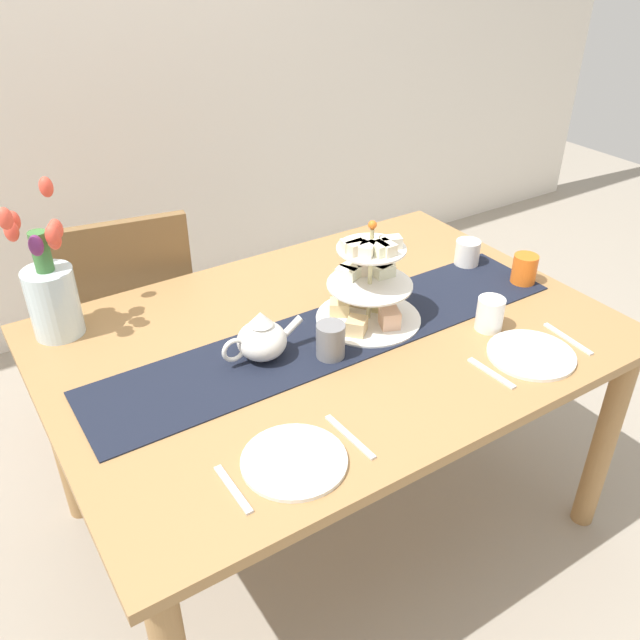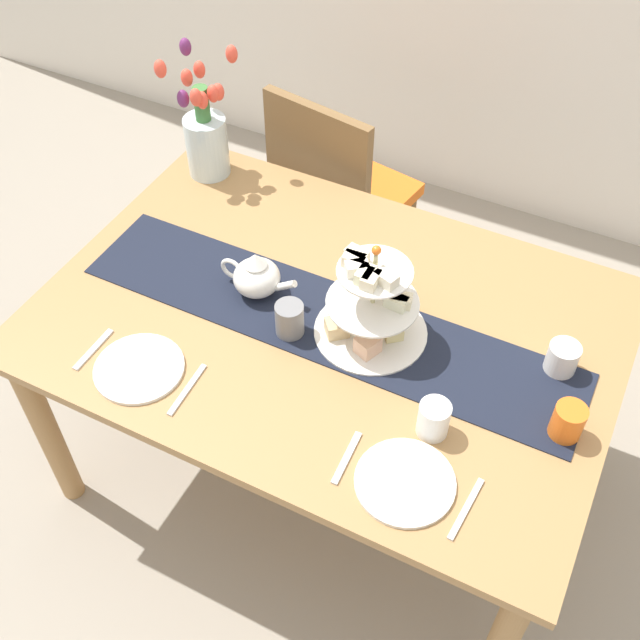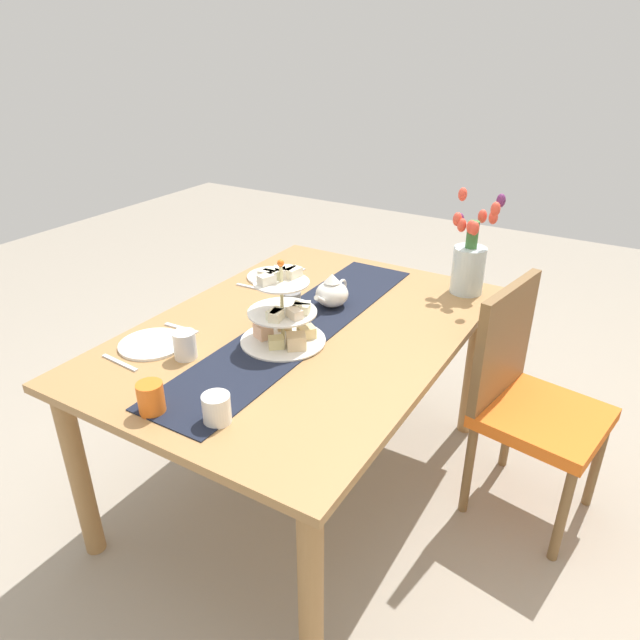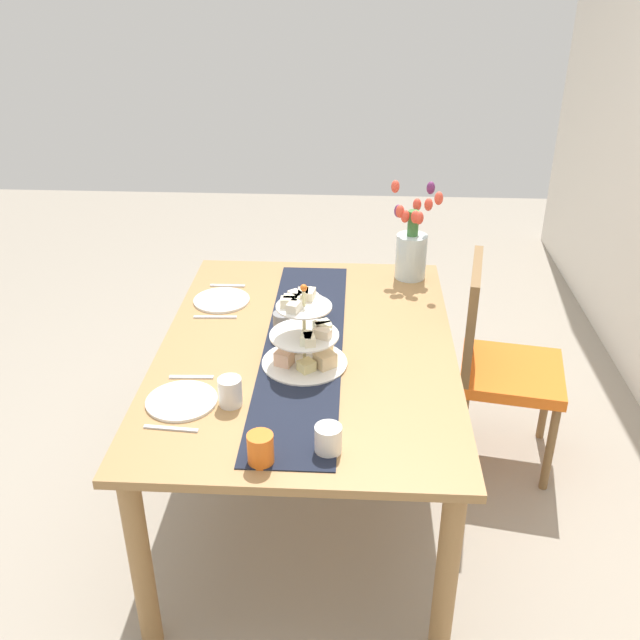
{
  "view_description": "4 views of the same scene",
  "coord_description": "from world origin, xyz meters",
  "px_view_note": "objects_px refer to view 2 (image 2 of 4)",
  "views": [
    {
      "loc": [
        -0.87,
        -1.28,
        1.74
      ],
      "look_at": [
        -0.08,
        -0.07,
        0.84
      ],
      "focal_mm": 37.37,
      "sensor_mm": 36.0,
      "label": 1
    },
    {
      "loc": [
        0.62,
        -1.27,
        2.26
      ],
      "look_at": [
        -0.0,
        -0.04,
        0.76
      ],
      "focal_mm": 43.33,
      "sensor_mm": 36.0,
      "label": 2
    },
    {
      "loc": [
        1.58,
        1.02,
        1.7
      ],
      "look_at": [
        -0.02,
        0.06,
        0.77
      ],
      "focal_mm": 32.22,
      "sensor_mm": 36.0,
      "label": 3
    },
    {
      "loc": [
        2.25,
        0.17,
        2.04
      ],
      "look_at": [
        -0.0,
        0.05,
        0.84
      ],
      "focal_mm": 40.0,
      "sensor_mm": 36.0,
      "label": 4
    }
  ],
  "objects_px": {
    "chair_left": "(336,191)",
    "dinner_plate_left": "(139,368)",
    "knife_right": "(466,509)",
    "tulip_vase": "(205,134)",
    "dinner_plate_right": "(405,482)",
    "dining_table": "(328,340)",
    "tiered_cake_stand": "(372,305)",
    "fork_right": "(347,458)",
    "knife_left": "(187,389)",
    "teapot": "(256,276)",
    "mug_white_text": "(434,419)",
    "fork_left": "(93,349)",
    "mug_grey": "(290,319)",
    "cream_jug": "(562,358)",
    "mug_orange": "(568,422)"
  },
  "relations": [
    {
      "from": "mug_grey",
      "to": "mug_white_text",
      "type": "xyz_separation_m",
      "value": [
        0.45,
        -0.12,
        -0.0
      ]
    },
    {
      "from": "knife_right",
      "to": "mug_grey",
      "type": "xyz_separation_m",
      "value": [
        -0.59,
        0.28,
        0.05
      ]
    },
    {
      "from": "dinner_plate_left",
      "to": "fork_left",
      "type": "relative_size",
      "value": 1.53
    },
    {
      "from": "dining_table",
      "to": "mug_grey",
      "type": "xyz_separation_m",
      "value": [
        -0.07,
        -0.09,
        0.15
      ]
    },
    {
      "from": "tulip_vase",
      "to": "dinner_plate_right",
      "type": "distance_m",
      "value": 1.29
    },
    {
      "from": "fork_left",
      "to": "mug_grey",
      "type": "distance_m",
      "value": 0.52
    },
    {
      "from": "teapot",
      "to": "mug_white_text",
      "type": "height_order",
      "value": "teapot"
    },
    {
      "from": "dining_table",
      "to": "dinner_plate_right",
      "type": "xyz_separation_m",
      "value": [
        0.38,
        -0.38,
        0.1
      ]
    },
    {
      "from": "chair_left",
      "to": "cream_jug",
      "type": "distance_m",
      "value": 1.19
    },
    {
      "from": "fork_left",
      "to": "dinner_plate_right",
      "type": "xyz_separation_m",
      "value": [
        0.87,
        0.0,
        0.0
      ]
    },
    {
      "from": "dinner_plate_left",
      "to": "tiered_cake_stand",
      "type": "bearing_deg",
      "value": 39.01
    },
    {
      "from": "tulip_vase",
      "to": "knife_right",
      "type": "relative_size",
      "value": 2.45
    },
    {
      "from": "cream_jug",
      "to": "dinner_plate_right",
      "type": "relative_size",
      "value": 0.37
    },
    {
      "from": "cream_jug",
      "to": "mug_white_text",
      "type": "xyz_separation_m",
      "value": [
        -0.22,
        -0.32,
        0.01
      ]
    },
    {
      "from": "fork_left",
      "to": "mug_grey",
      "type": "xyz_separation_m",
      "value": [
        0.43,
        0.28,
        0.05
      ]
    },
    {
      "from": "fork_left",
      "to": "fork_right",
      "type": "height_order",
      "value": "same"
    },
    {
      "from": "chair_left",
      "to": "mug_orange",
      "type": "height_order",
      "value": "chair_left"
    },
    {
      "from": "fork_left",
      "to": "dining_table",
      "type": "bearing_deg",
      "value": 37.42
    },
    {
      "from": "knife_left",
      "to": "fork_right",
      "type": "xyz_separation_m",
      "value": [
        0.44,
        0.0,
        0.0
      ]
    },
    {
      "from": "tiered_cake_stand",
      "to": "teapot",
      "type": "xyz_separation_m",
      "value": [
        -0.34,
        -0.0,
        -0.04
      ]
    },
    {
      "from": "dining_table",
      "to": "dinner_plate_right",
      "type": "height_order",
      "value": "dinner_plate_right"
    },
    {
      "from": "chair_left",
      "to": "cream_jug",
      "type": "xyz_separation_m",
      "value": [
        0.95,
        -0.66,
        0.27
      ]
    },
    {
      "from": "knife_left",
      "to": "knife_right",
      "type": "height_order",
      "value": "same"
    },
    {
      "from": "mug_grey",
      "to": "teapot",
      "type": "bearing_deg",
      "value": 148.72
    },
    {
      "from": "mug_white_text",
      "to": "tiered_cake_stand",
      "type": "bearing_deg",
      "value": 139.37
    },
    {
      "from": "dinner_plate_right",
      "to": "cream_jug",
      "type": "bearing_deg",
      "value": 65.24
    },
    {
      "from": "dining_table",
      "to": "dinner_plate_left",
      "type": "distance_m",
      "value": 0.52
    },
    {
      "from": "mug_orange",
      "to": "fork_left",
      "type": "bearing_deg",
      "value": -165.77
    },
    {
      "from": "fork_left",
      "to": "mug_white_text",
      "type": "height_order",
      "value": "mug_white_text"
    },
    {
      "from": "dinner_plate_right",
      "to": "fork_right",
      "type": "bearing_deg",
      "value": 180.0
    },
    {
      "from": "mug_white_text",
      "to": "teapot",
      "type": "bearing_deg",
      "value": 160.11
    },
    {
      "from": "teapot",
      "to": "mug_white_text",
      "type": "relative_size",
      "value": 2.51
    },
    {
      "from": "mug_orange",
      "to": "knife_right",
      "type": "bearing_deg",
      "value": -115.3
    },
    {
      "from": "tiered_cake_stand",
      "to": "fork_right",
      "type": "xyz_separation_m",
      "value": [
        0.11,
        -0.38,
        -0.1
      ]
    },
    {
      "from": "dining_table",
      "to": "mug_orange",
      "type": "xyz_separation_m",
      "value": [
        0.66,
        -0.08,
        0.14
      ]
    },
    {
      "from": "fork_right",
      "to": "mug_grey",
      "type": "bearing_deg",
      "value": 136.62
    },
    {
      "from": "teapot",
      "to": "mug_white_text",
      "type": "bearing_deg",
      "value": -19.89
    },
    {
      "from": "cream_jug",
      "to": "knife_left",
      "type": "relative_size",
      "value": 0.5
    },
    {
      "from": "chair_left",
      "to": "knife_left",
      "type": "height_order",
      "value": "chair_left"
    },
    {
      "from": "dinner_plate_left",
      "to": "teapot",
      "type": "bearing_deg",
      "value": 71.16
    },
    {
      "from": "fork_left",
      "to": "mug_grey",
      "type": "relative_size",
      "value": 1.58
    },
    {
      "from": "dinner_plate_left",
      "to": "dinner_plate_right",
      "type": "height_order",
      "value": "same"
    },
    {
      "from": "teapot",
      "to": "dinner_plate_left",
      "type": "relative_size",
      "value": 1.04
    },
    {
      "from": "tiered_cake_stand",
      "to": "mug_white_text",
      "type": "bearing_deg",
      "value": -40.63
    },
    {
      "from": "cream_jug",
      "to": "dining_table",
      "type": "bearing_deg",
      "value": -170.19
    },
    {
      "from": "chair_left",
      "to": "dinner_plate_left",
      "type": "height_order",
      "value": "chair_left"
    },
    {
      "from": "tiered_cake_stand",
      "to": "mug_grey",
      "type": "xyz_separation_m",
      "value": [
        -0.19,
        -0.1,
        -0.05
      ]
    },
    {
      "from": "dinner_plate_right",
      "to": "mug_white_text",
      "type": "bearing_deg",
      "value": 89.21
    },
    {
      "from": "knife_right",
      "to": "chair_left",
      "type": "bearing_deg",
      "value": 127.21
    },
    {
      "from": "knife_left",
      "to": "fork_left",
      "type": "bearing_deg",
      "value": 180.0
    }
  ]
}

